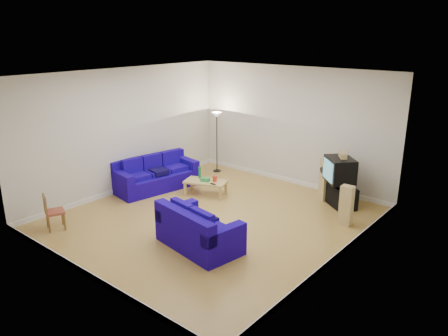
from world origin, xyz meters
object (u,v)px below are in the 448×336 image
Objects in this scene: sofa_loveseat at (197,233)px; coffee_table at (206,183)px; tv_stand at (341,196)px; television at (340,170)px; sofa_three_seat at (155,177)px.

coffee_table is (-1.80, 2.24, 0.01)m from sofa_loveseat.
tv_stand is 0.90× the size of television.
sofa_three_seat is 2.76× the size of tv_stand.
television reaches higher than sofa_three_seat.
tv_stand is (3.00, 1.55, -0.07)m from coffee_table.
sofa_loveseat is 1.93× the size of television.
tv_stand is at bearing 124.76° from sofa_three_seat.
coffee_table is at bearing 137.83° from sofa_loveseat.
television is (4.34, 1.98, 0.60)m from sofa_three_seat.
coffee_table is 1.38× the size of tv_stand.
sofa_three_seat reaches higher than tv_stand.
sofa_loveseat is at bearing 71.15° from sofa_three_seat.
sofa_three_seat reaches higher than sofa_loveseat.
coffee_table is 1.25× the size of television.
sofa_loveseat is 3.98m from tv_stand.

